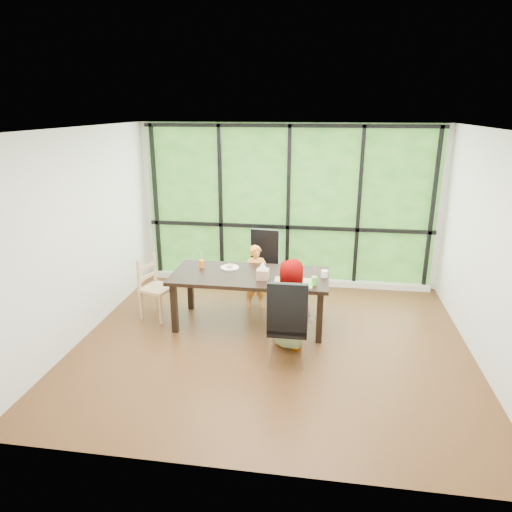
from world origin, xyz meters
name	(u,v)px	position (x,y,z in m)	size (l,w,h in m)	color
ground	(272,343)	(0.00, 0.00, 0.00)	(5.00, 5.00, 0.00)	black
back_wall	(288,206)	(0.00, 2.25, 1.35)	(5.00, 5.00, 0.00)	silver
foliage_backdrop	(288,206)	(0.00, 2.23, 1.35)	(4.80, 0.02, 2.65)	#24521A
window_mullions	(288,207)	(0.00, 2.19, 1.35)	(4.80, 0.06, 2.65)	black
window_sill	(286,281)	(0.00, 2.15, 0.05)	(4.80, 0.12, 0.10)	silver
dining_table	(250,299)	(-0.37, 0.50, 0.38)	(2.14, 0.97, 0.75)	black
chair_window_leather	(262,265)	(-0.34, 1.48, 0.54)	(0.46, 0.46, 1.08)	black
chair_interior_leather	(288,320)	(0.23, -0.42, 0.54)	(0.46, 0.46, 1.08)	black
chair_end_beech	(158,288)	(-1.73, 0.53, 0.45)	(0.42, 0.40, 0.90)	tan
child_toddler	(256,277)	(-0.37, 1.08, 0.49)	(0.36, 0.24, 0.98)	orange
child_older	(293,304)	(0.26, -0.05, 0.58)	(0.57, 0.37, 1.17)	gray
placemat	(293,283)	(0.24, 0.27, 0.75)	(0.50, 0.37, 0.01)	tan
plate_far	(230,267)	(-0.70, 0.71, 0.76)	(0.26, 0.26, 0.02)	white
plate_near	(291,282)	(0.21, 0.26, 0.76)	(0.23, 0.23, 0.01)	white
orange_cup	(202,264)	(-1.09, 0.67, 0.80)	(0.07, 0.07, 0.11)	orange
green_cup	(314,281)	(0.51, 0.22, 0.81)	(0.07, 0.07, 0.12)	#65D940
white_mug	(325,274)	(0.64, 0.54, 0.80)	(0.09, 0.09, 0.09)	white
tissue_box	(263,274)	(-0.17, 0.34, 0.82)	(0.16, 0.16, 0.14)	tan
crepe_rolls_far	(230,266)	(-0.70, 0.71, 0.78)	(0.10, 0.12, 0.04)	tan
crepe_rolls_near	(291,281)	(0.21, 0.26, 0.78)	(0.10, 0.12, 0.04)	tan
straw_white	(202,258)	(-1.09, 0.67, 0.90)	(0.01, 0.01, 0.20)	white
straw_pink	(315,274)	(0.51, 0.22, 0.91)	(0.01, 0.01, 0.20)	pink
tissue	(263,265)	(-0.17, 0.34, 0.94)	(0.12, 0.12, 0.11)	white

